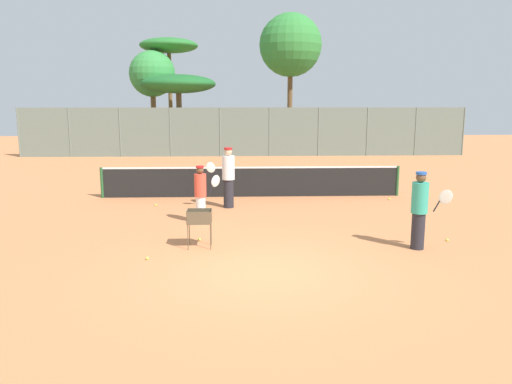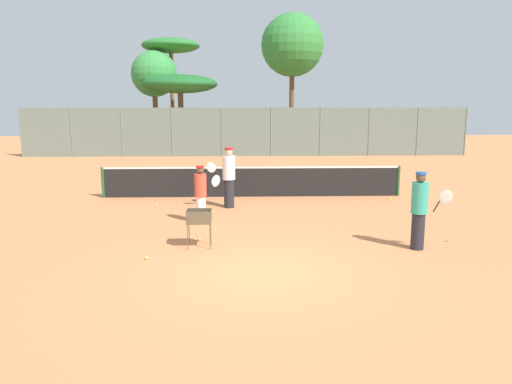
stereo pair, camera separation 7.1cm
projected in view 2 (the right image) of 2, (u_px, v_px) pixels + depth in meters
ground_plane at (263, 273)px, 9.83m from camera, size 80.00×80.00×0.00m
tennis_net at (252, 181)px, 17.56m from camera, size 10.53×0.10×1.07m
back_fence at (246, 132)px, 30.42m from camera, size 27.26×0.08×2.96m
tree_0 at (180, 85)px, 31.55m from camera, size 4.73×4.73×5.00m
tree_1 at (292, 46)px, 33.56m from camera, size 4.21×4.21×9.17m
tree_2 at (171, 47)px, 34.13m from camera, size 3.97×3.97×7.58m
tree_3 at (154, 75)px, 33.14m from camera, size 3.04×3.04×6.65m
player_white_outfit at (419, 210)px, 11.24m from camera, size 0.90×0.42×1.78m
player_red_cap at (201, 194)px, 13.70m from camera, size 0.74×0.62×1.60m
player_yellow_shirt at (229, 177)px, 15.69m from camera, size 0.93×0.43×1.91m
ball_cart at (199, 220)px, 11.41m from camera, size 0.56×0.41×0.89m
tennis_ball_0 at (199, 239)px, 12.08m from camera, size 0.07×0.07×0.07m
tennis_ball_1 at (198, 218)px, 14.28m from camera, size 0.07×0.07×0.07m
tennis_ball_2 at (147, 258)px, 10.63m from camera, size 0.07×0.07×0.07m
tennis_ball_3 at (390, 199)px, 17.04m from camera, size 0.07×0.07×0.07m
tennis_ball_4 at (157, 205)px, 16.09m from camera, size 0.07×0.07×0.07m
tennis_ball_5 at (447, 240)px, 12.00m from camera, size 0.07×0.07×0.07m
parked_car at (335, 139)px, 35.36m from camera, size 4.20×1.70×1.60m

